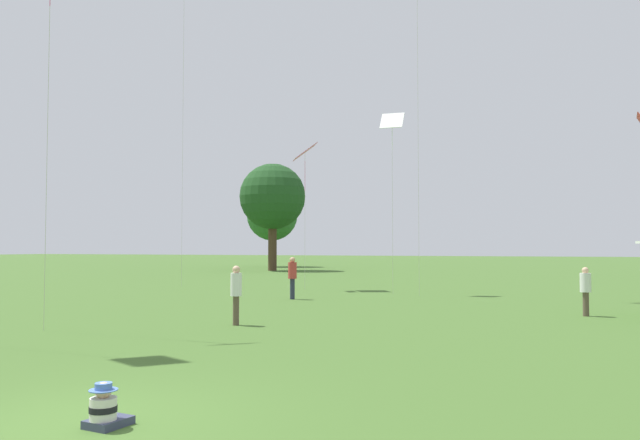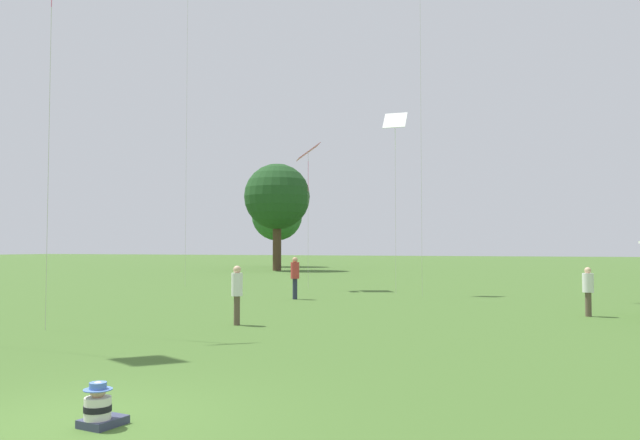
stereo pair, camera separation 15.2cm
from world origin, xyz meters
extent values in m
plane|color=#426628|center=(0.00, 0.00, 0.00)|extent=(300.00, 300.00, 0.00)
cube|color=#383D56|center=(0.45, 0.04, 0.05)|extent=(0.46, 0.54, 0.10)
cylinder|color=silver|center=(0.44, -0.05, 0.23)|extent=(0.36, 0.36, 0.27)
cylinder|color=black|center=(0.44, -0.05, 0.23)|extent=(0.37, 0.37, 0.08)
sphere|color=#DBAD89|center=(0.44, -0.05, 0.46)|extent=(0.20, 0.20, 0.20)
cylinder|color=#4C70B7|center=(0.44, -0.05, 0.46)|extent=(0.35, 0.35, 0.01)
cylinder|color=#4C70B7|center=(0.44, -0.05, 0.50)|extent=(0.21, 0.21, 0.09)
cylinder|color=brown|center=(-2.87, 9.38, 0.41)|extent=(0.21, 0.21, 0.82)
cylinder|color=silver|center=(-2.87, 9.38, 1.14)|extent=(0.38, 0.38, 0.65)
sphere|color=#DBAD89|center=(-2.87, 9.38, 1.56)|extent=(0.22, 0.22, 0.22)
cylinder|color=#282D42|center=(-4.86, 17.97, 0.44)|extent=(0.25, 0.25, 0.87)
cylinder|color=#B23833|center=(-4.86, 17.97, 1.22)|extent=(0.46, 0.46, 0.69)
sphere|color=tan|center=(-4.86, 17.97, 1.66)|extent=(0.24, 0.24, 0.24)
cylinder|color=brown|center=(6.45, 15.39, 0.38)|extent=(0.27, 0.27, 0.76)
cylinder|color=silver|center=(6.45, 15.39, 1.07)|extent=(0.48, 0.48, 0.61)
sphere|color=#DBAD89|center=(6.45, 15.39, 1.46)|extent=(0.21, 0.21, 0.21)
cylinder|color=#BCB7A8|center=(-0.20, 21.51, 8.74)|extent=(0.01, 0.01, 17.48)
cylinder|color=#BCB7A8|center=(-14.06, 23.59, 9.75)|extent=(0.01, 0.01, 19.48)
cube|color=pink|center=(-6.74, 23.96, 7.23)|extent=(1.70, 1.80, 0.86)
cylinder|color=pink|center=(-6.74, 23.96, 5.95)|extent=(0.02, 0.02, 1.57)
cylinder|color=#BCB7A8|center=(-6.74, 23.96, 3.62)|extent=(0.01, 0.01, 7.22)
cube|color=white|center=(-1.68, 22.58, 8.26)|extent=(1.13, 0.78, 0.84)
cylinder|color=white|center=(-1.68, 22.58, 7.36)|extent=(0.02, 0.02, 1.06)
cylinder|color=#BCB7A8|center=(-1.68, 22.58, 4.13)|extent=(0.01, 0.01, 8.26)
cylinder|color=#BCB7A8|center=(-7.04, 6.55, 5.57)|extent=(0.01, 0.01, 11.14)
cylinder|color=#473323|center=(-19.37, 46.77, 2.63)|extent=(0.80, 0.80, 5.26)
sphere|color=#1E471E|center=(-19.37, 46.77, 6.97)|extent=(6.21, 6.21, 6.21)
cylinder|color=brown|center=(-24.36, 57.26, 2.11)|extent=(0.76, 0.76, 4.23)
sphere|color=#2D662D|center=(-24.36, 57.26, 5.80)|extent=(5.71, 5.71, 5.71)
camera|label=1|loc=(5.63, -6.28, 2.20)|focal=35.00mm
camera|label=2|loc=(5.78, -6.22, 2.20)|focal=35.00mm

